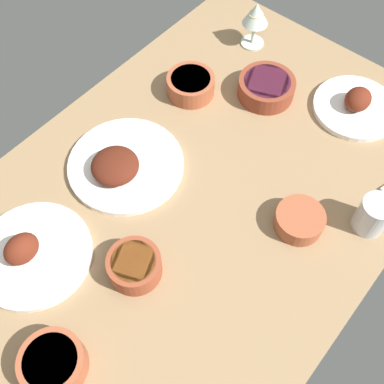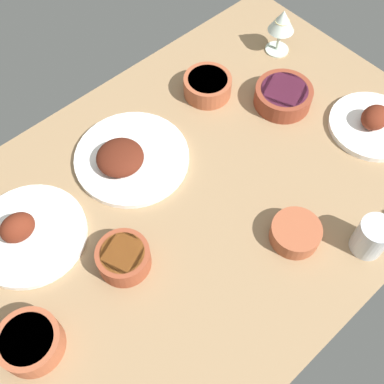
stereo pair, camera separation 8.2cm
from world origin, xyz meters
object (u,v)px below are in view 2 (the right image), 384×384
object	(u,v)px
water_tumbler	(372,237)
plate_near_viewer	(27,233)
wine_glass	(282,23)
bowl_cream	(30,342)
bowl_onions	(283,96)
bowl_sauce	(208,85)
plate_far_side	(128,158)
bowl_pasta	(296,233)
bowl_soup	(124,257)
plate_center_main	(373,124)

from	to	relation	value
water_tumbler	plate_near_viewer	bearing A→B (deg)	136.19
wine_glass	plate_near_viewer	bearing A→B (deg)	-177.49
bowl_cream	water_tumbler	xyz separation A→B (cm)	(68.72, -31.49, 1.43)
plate_near_viewer	bowl_onions	xyz separation A→B (cm)	(74.36, -11.38, 1.20)
bowl_sauce	water_tumbler	size ratio (longest dim) A/B	1.42
bowl_sauce	water_tumbler	distance (cm)	59.37
water_tumbler	bowl_onions	bearing A→B (deg)	66.86
plate_far_side	wine_glass	world-z (taller)	wine_glass
bowl_cream	plate_far_side	bearing A→B (deg)	28.85
bowl_cream	bowl_sauce	bearing A→B (deg)	20.45
plate_near_viewer	bowl_sauce	bearing A→B (deg)	4.83
bowl_pasta	wine_glass	size ratio (longest dim) A/B	0.83
plate_near_viewer	bowl_soup	bearing A→B (deg)	-58.33
plate_near_viewer	water_tumbler	distance (cm)	77.92
plate_far_side	bowl_cream	xyz separation A→B (cm)	(-42.86, -23.61, 1.37)
bowl_onions	bowl_cream	xyz separation A→B (cm)	(-86.89, -11.03, 0.34)
bowl_pasta	bowl_cream	size ratio (longest dim) A/B	0.89
plate_far_side	bowl_sauce	bearing A→B (deg)	7.33
plate_near_viewer	wine_glass	size ratio (longest dim) A/B	1.89
plate_center_main	wine_glass	size ratio (longest dim) A/B	1.64
plate_far_side	water_tumbler	bearing A→B (deg)	-64.85
bowl_soup	water_tumbler	xyz separation A→B (cm)	(43.66, -33.60, 1.58)
plate_far_side	bowl_cream	size ratio (longest dim) A/B	2.26
plate_center_main	water_tumbler	size ratio (longest dim) A/B	2.45
plate_far_side	bowl_cream	bearing A→B (deg)	-151.15
bowl_onions	wine_glass	distance (cm)	22.27
plate_far_side	bowl_pasta	bearing A→B (deg)	-70.32
plate_center_main	plate_far_side	size ratio (longest dim) A/B	0.78
bowl_sauce	bowl_soup	bearing A→B (deg)	-152.50
bowl_onions	water_tumbler	xyz separation A→B (cm)	(-18.17, -42.52, 1.77)
bowl_sauce	water_tumbler	bearing A→B (deg)	-95.16
bowl_pasta	bowl_soup	xyz separation A→B (cm)	(-33.04, 21.13, 0.59)
plate_center_main	bowl_cream	world-z (taller)	plate_center_main
bowl_cream	plate_near_viewer	bearing A→B (deg)	60.80
bowl_soup	water_tumbler	size ratio (longest dim) A/B	1.28
bowl_soup	wine_glass	xyz separation A→B (cm)	(76.44, 24.20, 6.83)
plate_center_main	water_tumbler	world-z (taller)	water_tumbler
plate_center_main	bowl_onions	xyz separation A→B (cm)	(-11.23, 22.05, 1.16)
bowl_sauce	wine_glass	distance (cm)	28.34
bowl_sauce	wine_glass	bearing A→B (deg)	-2.72
bowl_soup	plate_center_main	bearing A→B (deg)	-10.19
plate_near_viewer	water_tumbler	bearing A→B (deg)	-43.81
bowl_cream	bowl_sauce	distance (cm)	79.03
bowl_pasta	wine_glass	distance (cm)	63.19
wine_glass	bowl_cream	bearing A→B (deg)	-165.46
bowl_pasta	bowl_sauce	distance (cm)	49.29
bowl_cream	bowl_sauce	xyz separation A→B (cm)	(74.05, 27.62, -0.26)
water_tumbler	bowl_soup	bearing A→B (deg)	142.42
bowl_soup	bowl_sauce	bearing A→B (deg)	27.50
bowl_soup	bowl_sauce	distance (cm)	55.24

